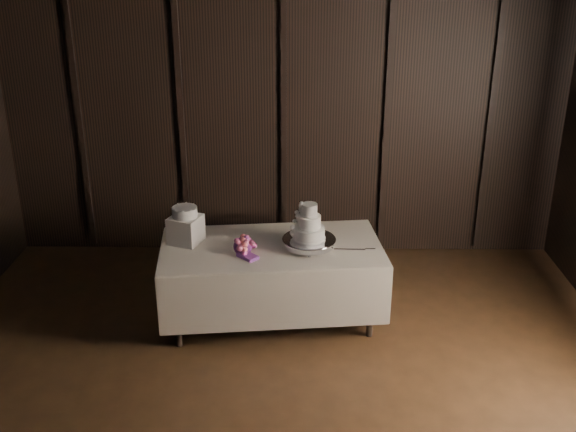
{
  "coord_description": "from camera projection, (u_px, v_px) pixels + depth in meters",
  "views": [
    {
      "loc": [
        0.15,
        -3.57,
        3.32
      ],
      "look_at": [
        0.07,
        1.93,
        1.05
      ],
      "focal_mm": 42.0,
      "sensor_mm": 36.0,
      "label": 1
    }
  ],
  "objects": [
    {
      "name": "cake_stand",
      "position": [
        309.0,
        243.0,
        6.0
      ],
      "size": [
        0.55,
        0.55,
        0.09
      ],
      "primitive_type": "cylinder",
      "rotation": [
        0.0,
        0.0,
        0.15
      ],
      "color": "silver",
      "rests_on": "display_table"
    },
    {
      "name": "small_cake",
      "position": [
        185.0,
        212.0,
        6.03
      ],
      "size": [
        0.29,
        0.29,
        0.09
      ],
      "primitive_type": "cylinder",
      "rotation": [
        0.0,
        0.0,
        -0.37
      ],
      "color": "white",
      "rests_on": "box_pedestal"
    },
    {
      "name": "box_pedestal",
      "position": [
        186.0,
        229.0,
        6.09
      ],
      "size": [
        0.33,
        0.33,
        0.25
      ],
      "primitive_type": "cube",
      "rotation": [
        0.0,
        0.0,
        -0.36
      ],
      "color": "white",
      "rests_on": "display_table"
    },
    {
      "name": "wedding_cake",
      "position": [
        306.0,
        226.0,
        5.92
      ],
      "size": [
        0.32,
        0.28,
        0.33
      ],
      "rotation": [
        0.0,
        0.0,
        -0.19
      ],
      "color": "white",
      "rests_on": "cake_stand"
    },
    {
      "name": "display_table",
      "position": [
        272.0,
        279.0,
        6.2
      ],
      "size": [
        2.09,
        1.25,
        0.76
      ],
      "rotation": [
        0.0,
        0.0,
        0.11
      ],
      "color": "beige",
      "rests_on": "ground"
    },
    {
      "name": "cake_knife",
      "position": [
        349.0,
        249.0,
        5.98
      ],
      "size": [
        0.37,
        0.03,
        0.01
      ],
      "primitive_type": "cube",
      "rotation": [
        0.0,
        0.0,
        -0.02
      ],
      "color": "silver",
      "rests_on": "display_table"
    },
    {
      "name": "room",
      "position": [
        272.0,
        270.0,
        4.0
      ],
      "size": [
        6.08,
        7.08,
        3.08
      ],
      "color": "black",
      "rests_on": "ground"
    },
    {
      "name": "bouquet",
      "position": [
        243.0,
        245.0,
        5.92
      ],
      "size": [
        0.49,
        0.49,
        0.19
      ],
      "primitive_type": null,
      "rotation": [
        0.0,
        0.0,
        -0.77
      ],
      "color": "#B7486F",
      "rests_on": "display_table"
    }
  ]
}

